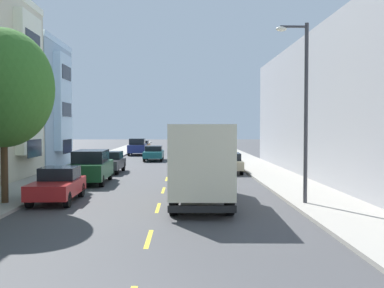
# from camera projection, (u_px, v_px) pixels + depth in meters

# --- Properties ---
(ground_plane) EXTENTS (160.00, 160.00, 0.00)m
(ground_plane) POSITION_uv_depth(u_px,v_px,m) (170.00, 167.00, 36.08)
(ground_plane) COLOR #424244
(sidewalk_left) EXTENTS (3.20, 120.00, 0.14)m
(sidewalk_left) POSITION_uv_depth(u_px,v_px,m) (76.00, 169.00, 33.93)
(sidewalk_left) COLOR #A39E93
(sidewalk_left) RESTS_ON ground_plane
(sidewalk_right) EXTENTS (3.20, 120.00, 0.14)m
(sidewalk_right) POSITION_uv_depth(u_px,v_px,m) (262.00, 169.00, 34.23)
(sidewalk_right) COLOR #A39E93
(sidewalk_right) RESTS_ON ground_plane
(lane_centerline_dashes) EXTENTS (0.14, 47.20, 0.01)m
(lane_centerline_dashes) POSITION_uv_depth(u_px,v_px,m) (168.00, 175.00, 30.59)
(lane_centerline_dashes) COLOR yellow
(lane_centerline_dashes) RESTS_ON ground_plane
(street_tree_second) EXTENTS (4.12, 4.12, 7.22)m
(street_tree_second) POSITION_uv_depth(u_px,v_px,m) (3.00, 88.00, 18.34)
(street_tree_second) COLOR #47331E
(street_tree_second) RESTS_ON sidewalk_left
(street_lamp) EXTENTS (1.35, 0.28, 7.41)m
(street_lamp) POSITION_uv_depth(u_px,v_px,m) (303.00, 100.00, 18.35)
(street_lamp) COLOR #38383D
(street_lamp) RESTS_ON sidewalk_right
(delivery_box_truck) EXTENTS (2.64, 7.89, 3.39)m
(delivery_box_truck) POSITION_uv_depth(u_px,v_px,m) (201.00, 159.00, 19.03)
(delivery_box_truck) COLOR beige
(delivery_box_truck) RESTS_ON ground_plane
(parked_sedan_orange) EXTENTS (1.83, 4.51, 1.43)m
(parked_sedan_orange) POSITION_uv_depth(u_px,v_px,m) (142.00, 146.00, 59.86)
(parked_sedan_orange) COLOR orange
(parked_sedan_orange) RESTS_ON ground_plane
(parked_hatchback_silver) EXTENTS (1.77, 4.01, 1.50)m
(parked_hatchback_silver) POSITION_uv_depth(u_px,v_px,m) (222.00, 157.00, 37.97)
(parked_hatchback_silver) COLOR #B2B5BA
(parked_hatchback_silver) RESTS_ON ground_plane
(parked_sedan_champagne) EXTENTS (1.93, 4.55, 1.43)m
(parked_sedan_champagne) POSITION_uv_depth(u_px,v_px,m) (228.00, 162.00, 31.90)
(parked_sedan_champagne) COLOR tan
(parked_sedan_champagne) RESTS_ON ground_plane
(parked_suv_forest) EXTENTS (2.05, 4.84, 1.93)m
(parked_suv_forest) POSITION_uv_depth(u_px,v_px,m) (91.00, 166.00, 25.94)
(parked_suv_forest) COLOR #194C28
(parked_suv_forest) RESTS_ON ground_plane
(parked_pickup_white) EXTENTS (2.02, 5.31, 1.73)m
(parked_pickup_white) POSITION_uv_depth(u_px,v_px,m) (214.00, 150.00, 48.27)
(parked_pickup_white) COLOR silver
(parked_pickup_white) RESTS_ON ground_plane
(parked_suv_navy) EXTENTS (2.07, 4.85, 1.93)m
(parked_suv_navy) POSITION_uv_depth(u_px,v_px,m) (137.00, 147.00, 52.00)
(parked_suv_navy) COLOR navy
(parked_suv_navy) RESTS_ON ground_plane
(parked_pickup_sky) EXTENTS (2.14, 5.35, 1.73)m
(parked_pickup_sky) POSITION_uv_depth(u_px,v_px,m) (206.00, 145.00, 60.98)
(parked_pickup_sky) COLOR #7A9EC6
(parked_pickup_sky) RESTS_ON ground_plane
(parked_hatchback_charcoal) EXTENTS (1.85, 4.05, 1.50)m
(parked_hatchback_charcoal) POSITION_uv_depth(u_px,v_px,m) (110.00, 162.00, 31.99)
(parked_hatchback_charcoal) COLOR #333338
(parked_hatchback_charcoal) RESTS_ON ground_plane
(parked_hatchback_red) EXTENTS (1.81, 4.03, 1.50)m
(parked_hatchback_red) POSITION_uv_depth(u_px,v_px,m) (58.00, 185.00, 19.55)
(parked_hatchback_red) COLOR #AD1E1E
(parked_hatchback_red) RESTS_ON ground_plane
(moving_teal_sedan) EXTENTS (1.80, 4.50, 1.43)m
(moving_teal_sedan) POSITION_uv_depth(u_px,v_px,m) (154.00, 153.00, 43.35)
(moving_teal_sedan) COLOR #195B60
(moving_teal_sedan) RESTS_ON ground_plane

